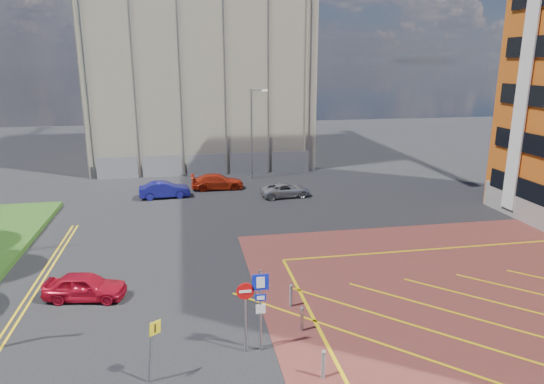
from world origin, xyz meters
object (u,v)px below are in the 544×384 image
object	(u,v)px
warning_sign	(152,344)
car_blue_back	(165,190)
car_silver_back	(285,190)
sign_cluster	(255,303)
lamp_back	(252,130)
car_red_back	(217,182)
car_red_left	(85,286)

from	to	relation	value
warning_sign	car_blue_back	bearing A→B (deg)	90.85
car_blue_back	car_silver_back	bearing A→B (deg)	-103.70
car_blue_back	warning_sign	bearing A→B (deg)	175.90
sign_cluster	car_blue_back	world-z (taller)	sign_cluster
car_blue_back	car_silver_back	xyz separation A→B (m)	(9.32, -1.43, -0.10)
car_silver_back	lamp_back	bearing A→B (deg)	7.79
lamp_back	car_blue_back	bearing A→B (deg)	-145.90
car_silver_back	sign_cluster	bearing A→B (deg)	159.26
car_red_back	sign_cluster	bearing A→B (deg)	179.76
lamp_back	warning_sign	distance (m)	29.26
car_red_left	car_blue_back	xyz separation A→B (m)	(2.97, 16.43, 0.03)
sign_cluster	car_red_back	distance (m)	23.77
sign_cluster	car_red_left	world-z (taller)	sign_cluster
lamp_back	car_blue_back	xyz separation A→B (m)	(-7.70, -5.21, -3.72)
warning_sign	car_blue_back	world-z (taller)	warning_sign
car_red_left	car_silver_back	world-z (taller)	car_red_left
lamp_back	car_red_left	size ratio (longest dim) A/B	2.23
warning_sign	car_red_left	distance (m)	7.37
warning_sign	car_red_back	world-z (taller)	warning_sign
car_red_left	car_silver_back	size ratio (longest dim) A/B	0.92
sign_cluster	car_silver_back	size ratio (longest dim) A/B	0.82
lamp_back	car_red_back	distance (m)	6.05
car_blue_back	car_red_back	xyz separation A→B (m)	(4.24, 1.93, -0.01)
lamp_back	car_blue_back	world-z (taller)	lamp_back
lamp_back	car_red_back	bearing A→B (deg)	-136.52
lamp_back	car_silver_back	xyz separation A→B (m)	(1.62, -6.64, -3.82)
lamp_back	car_red_back	xyz separation A→B (m)	(-3.46, -3.28, -3.73)
lamp_back	sign_cluster	bearing A→B (deg)	-97.97
lamp_back	sign_cluster	world-z (taller)	lamp_back
car_silver_back	car_blue_back	bearing A→B (deg)	75.37
sign_cluster	warning_sign	distance (m)	3.79
warning_sign	car_red_left	size ratio (longest dim) A/B	0.63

